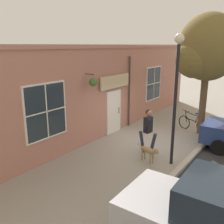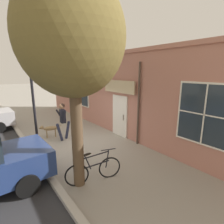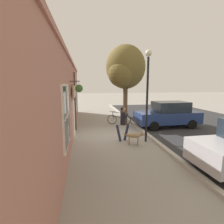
{
  "view_description": "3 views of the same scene",
  "coord_description": "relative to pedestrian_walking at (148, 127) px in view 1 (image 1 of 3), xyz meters",
  "views": [
    {
      "loc": [
        4.72,
        -9.31,
        4.21
      ],
      "look_at": [
        -1.27,
        -1.1,
        1.48
      ],
      "focal_mm": 40.0,
      "sensor_mm": 36.0,
      "label": 1
    },
    {
      "loc": [
        3.39,
        6.89,
        3.29
      ],
      "look_at": [
        -1.38,
        0.63,
        1.44
      ],
      "focal_mm": 28.0,
      "sensor_mm": 36.0,
      "label": 2
    },
    {
      "loc": [
        -1.6,
        -9.58,
        2.98
      ],
      "look_at": [
        -0.01,
        0.11,
        1.37
      ],
      "focal_mm": 28.0,
      "sensor_mm": 36.0,
      "label": 3
    }
  ],
  "objects": [
    {
      "name": "street_tree_by_curb",
      "position": [
        0.91,
        3.51,
        2.88
      ],
      "size": [
        2.77,
        2.58,
        5.64
      ],
      "color": "brown",
      "rests_on": "ground_plane"
    },
    {
      "name": "dog_on_leash",
      "position": [
        0.44,
        -0.72,
        -0.65
      ],
      "size": [
        1.08,
        0.42,
        0.67
      ],
      "color": "#997A51",
      "rests_on": "ground_plane"
    },
    {
      "name": "storefront_facade",
      "position": [
        -2.72,
        0.97,
        1.03
      ],
      "size": [
        0.95,
        18.0,
        4.24
      ],
      "color": "#B27566",
      "rests_on": "ground_plane"
    },
    {
      "name": "leaning_bicycle",
      "position": [
        0.58,
        3.75,
        -0.72
      ],
      "size": [
        1.69,
        0.51,
        0.99
      ],
      "color": "black",
      "rests_on": "ground_plane"
    },
    {
      "name": "ground_plane",
      "position": [
        -0.38,
        0.95,
        -1.1
      ],
      "size": [
        90.0,
        90.0,
        0.0
      ],
      "primitive_type": "plane",
      "color": "gray"
    },
    {
      "name": "pedestrian_walking",
      "position": [
        0.0,
        0.0,
        0.0
      ],
      "size": [
        0.76,
        0.59,
        1.81
      ],
      "color": "#282D47",
      "rests_on": "ground_plane"
    },
    {
      "name": "street_lamp",
      "position": [
        1.16,
        -0.32,
        1.91
      ],
      "size": [
        0.32,
        0.32,
        4.58
      ],
      "color": "black",
      "rests_on": "ground_plane"
    }
  ]
}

